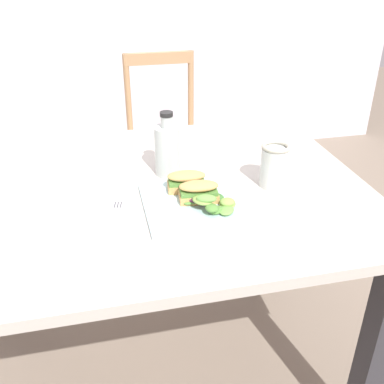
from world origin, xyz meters
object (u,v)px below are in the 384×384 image
Objects in this scene: sandwich_half_back at (186,181)px; fork_on_napkin at (115,217)px; bottle_cold_brew at (167,152)px; sandwich_half_front at (199,191)px; dining_table at (152,222)px; plate_lunch at (195,204)px; chair_wooden_far at (165,139)px; mason_jar_iced_tea at (274,167)px.

fork_on_napkin is at bearing -155.38° from sandwich_half_back.
sandwich_half_back is at bearing -77.60° from bottle_cold_brew.
sandwich_half_front is 0.60× the size of fork_on_napkin.
bottle_cold_brew reaches higher than dining_table.
bottle_cold_brew is at bearing 100.15° from plate_lunch.
plate_lunch reaches higher than fork_on_napkin.
bottle_cold_brew is at bearing 52.04° from fork_on_napkin.
chair_wooden_far reaches higher than dining_table.
fork_on_napkin is at bearing -127.96° from bottle_cold_brew.
mason_jar_iced_tea reaches higher than fork_on_napkin.
plate_lunch is 1.48× the size of fork_on_napkin.
dining_table is 0.22m from bottle_cold_brew.
sandwich_half_front is (0.11, -0.12, 0.16)m from dining_table.
dining_table is 0.40m from mason_jar_iced_tea.
sandwich_half_back is (-0.02, 0.07, 0.00)m from sandwich_half_front.
mason_jar_iced_tea is (0.28, -0.14, -0.01)m from bottle_cold_brew.
fork_on_napkin is 1.46× the size of mason_jar_iced_tea.
chair_wooden_far reaches higher than sandwich_half_back.
plate_lunch is (-0.12, -1.19, 0.30)m from chair_wooden_far.
chair_wooden_far is at bearing 78.32° from dining_table.
mason_jar_iced_tea is at bearing -26.86° from bottle_cold_brew.
sandwich_half_front is 0.07m from sandwich_half_back.
fork_on_napkin is at bearing -174.75° from plate_lunch.
mason_jar_iced_tea is (0.13, -1.13, 0.35)m from chair_wooden_far.
sandwich_half_back is 0.14m from bottle_cold_brew.
bottle_cold_brew is at bearing 102.40° from sandwich_half_back.
sandwich_half_front reaches higher than plate_lunch.
fork_on_napkin is (-0.21, -0.02, 0.00)m from plate_lunch.
sandwich_half_front is at bearing -73.31° from sandwich_half_back.
sandwich_half_back is at bearing 106.69° from sandwich_half_front.
chair_wooden_far is (0.22, 1.06, -0.17)m from dining_table.
sandwich_half_back is 0.23m from fork_on_napkin.
plate_lunch reaches higher than dining_table.
bottle_cold_brew reaches higher than chair_wooden_far.
chair_wooden_far is 1.06m from bottle_cold_brew.
fork_on_napkin is 0.47m from mason_jar_iced_tea.
sandwich_half_front is 0.21m from bottle_cold_brew.
chair_wooden_far is 1.23m from sandwich_half_front.
mason_jar_iced_tea is at bearing -10.78° from dining_table.
chair_wooden_far is at bearing 96.61° from mason_jar_iced_tea.
dining_table is at bearing 128.42° from plate_lunch.
chair_wooden_far reaches higher than plate_lunch.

